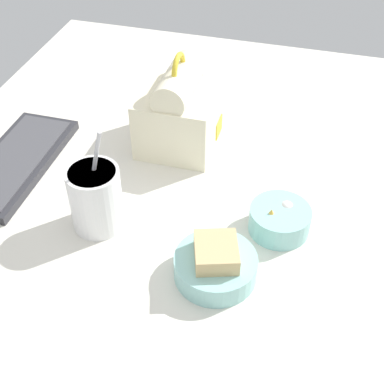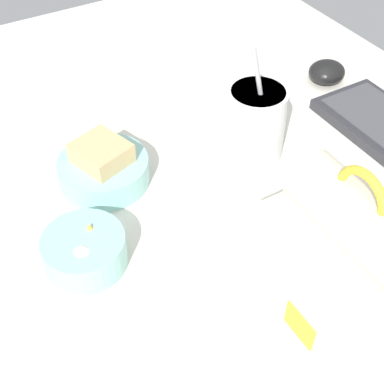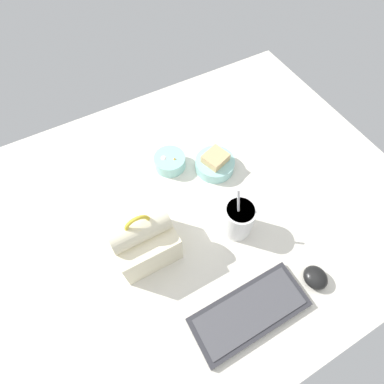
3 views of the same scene
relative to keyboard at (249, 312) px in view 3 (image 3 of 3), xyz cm
name	(u,v)px [view 3 (image 3 of 3)]	position (x,y,z in cm)	size (l,w,h in cm)	color
desk_surface	(195,205)	(-3.43, -35.93, -2.02)	(140.00, 110.00, 2.00)	silver
keyboard	(249,312)	(0.00, 0.00, 0.00)	(31.33, 13.11, 2.10)	#2D2D33
lunch_bag	(143,239)	(16.55, -29.47, 6.75)	(16.69, 15.47, 20.61)	#EFE5C1
soup_cup	(238,219)	(-10.44, -22.45, 5.19)	(9.12, 9.12, 19.90)	white
bento_bowl_sandwich	(215,163)	(-16.49, -45.18, 1.61)	(13.40, 13.40, 7.03)	#93D1CC
bento_bowl_snacks	(170,162)	(-3.29, -53.43, 1.43)	(10.69, 10.69, 5.49)	#93D1CC
computer_mouse	(315,278)	(-20.86, 1.46, 0.97)	(6.38, 6.89, 3.98)	black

